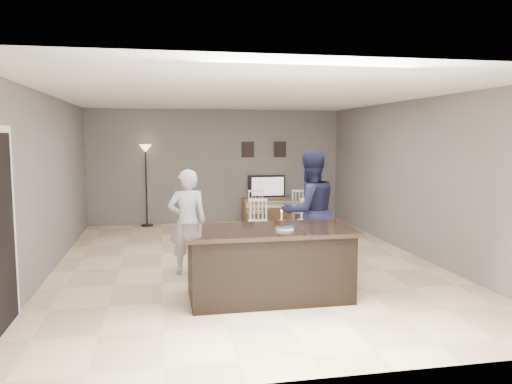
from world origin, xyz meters
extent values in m
plane|color=#DCB88D|center=(0.00, 0.00, 0.00)|extent=(8.00, 8.00, 0.00)
plane|color=slate|center=(0.00, 4.00, 1.35)|extent=(6.00, 0.00, 6.00)
plane|color=slate|center=(0.00, -4.00, 1.35)|extent=(6.00, 0.00, 6.00)
plane|color=slate|center=(-3.00, 0.00, 1.35)|extent=(0.00, 8.00, 8.00)
plane|color=slate|center=(3.00, 0.00, 1.35)|extent=(0.00, 8.00, 8.00)
plane|color=white|center=(0.00, 0.00, 2.70)|extent=(8.00, 8.00, 0.00)
cube|color=black|center=(0.00, -1.80, 0.42)|extent=(2.00, 1.00, 0.85)
cube|color=black|center=(0.00, -1.80, 0.88)|extent=(2.15, 1.10, 0.05)
cube|color=brown|center=(1.20, 3.77, 0.30)|extent=(1.20, 0.40, 0.60)
imported|color=black|center=(1.20, 3.84, 0.86)|extent=(0.91, 0.12, 0.53)
plane|color=orange|center=(1.20, 3.76, 0.87)|extent=(0.78, 0.00, 0.78)
cube|color=black|center=(0.75, 3.98, 1.75)|extent=(0.30, 0.02, 0.38)
cube|color=black|center=(1.55, 3.98, 1.75)|extent=(0.30, 0.02, 0.38)
plane|color=black|center=(-2.99, -2.30, 1.05)|extent=(0.00, 2.10, 2.10)
imported|color=silver|center=(-0.95, -0.45, 0.79)|extent=(0.60, 0.41, 1.58)
imported|color=#181935|center=(0.88, -0.69, 0.93)|extent=(1.01, 0.85, 1.86)
cylinder|color=gold|center=(0.16, -1.82, 0.90)|extent=(0.15, 0.15, 0.00)
cylinder|color=#33170D|center=(0.16, -1.82, 0.95)|extent=(0.11, 0.11, 0.10)
cylinder|color=white|center=(0.16, -1.82, 1.06)|extent=(0.02, 0.02, 0.11)
sphere|color=#FFBF4C|center=(0.16, -1.82, 1.13)|extent=(0.02, 0.02, 0.02)
cylinder|color=white|center=(0.18, -1.93, 0.91)|extent=(0.23, 0.23, 0.01)
cylinder|color=white|center=(0.18, -1.93, 0.92)|extent=(0.23, 0.23, 0.01)
cylinder|color=white|center=(0.18, -1.93, 0.93)|extent=(0.23, 0.23, 0.01)
cylinder|color=#2E4A8E|center=(0.18, -1.93, 0.93)|extent=(0.23, 0.23, 0.00)
cube|color=#A17C57|center=(1.12, 2.14, 0.65)|extent=(1.54, 1.02, 0.04)
cylinder|color=#A17C57|center=(0.43, 1.91, 0.32)|extent=(0.05, 0.05, 0.64)
cylinder|color=#A17C57|center=(1.81, 2.36, 0.32)|extent=(0.05, 0.05, 0.64)
cube|color=#3B6A55|center=(1.12, 2.14, 0.68)|extent=(1.29, 0.50, 0.01)
cube|color=white|center=(0.53, 1.59, 0.40)|extent=(0.43, 0.41, 0.04)
cylinder|color=white|center=(0.36, 1.47, 0.19)|extent=(0.03, 0.03, 0.39)
cylinder|color=white|center=(0.71, 1.71, 0.19)|extent=(0.03, 0.03, 0.39)
cube|color=white|center=(0.51, 1.43, 0.85)|extent=(0.34, 0.08, 0.04)
cube|color=white|center=(1.51, 1.44, 0.40)|extent=(0.43, 0.41, 0.04)
cylinder|color=white|center=(1.33, 1.32, 0.19)|extent=(0.03, 0.03, 0.39)
cylinder|color=white|center=(1.68, 1.56, 0.19)|extent=(0.03, 0.03, 0.39)
cube|color=white|center=(1.48, 1.28, 0.85)|extent=(0.34, 0.08, 0.04)
cube|color=white|center=(0.73, 2.83, 0.40)|extent=(0.43, 0.41, 0.04)
cylinder|color=white|center=(0.90, 2.95, 0.19)|extent=(0.03, 0.03, 0.39)
cylinder|color=white|center=(0.55, 2.71, 0.19)|extent=(0.03, 0.03, 0.39)
cube|color=white|center=(0.75, 2.99, 0.85)|extent=(0.34, 0.08, 0.04)
cube|color=white|center=(1.70, 2.68, 0.40)|extent=(0.43, 0.41, 0.04)
cylinder|color=white|center=(1.87, 2.80, 0.19)|extent=(0.03, 0.03, 0.39)
cylinder|color=white|center=(1.53, 2.56, 0.19)|extent=(0.03, 0.03, 0.39)
cube|color=white|center=(1.73, 2.84, 0.85)|extent=(0.34, 0.08, 0.04)
cylinder|color=black|center=(-1.65, 3.79, 0.02)|extent=(0.28, 0.28, 0.03)
cylinder|color=black|center=(-1.65, 3.79, 0.89)|extent=(0.04, 0.04, 1.73)
cone|color=#FAC489|center=(-1.65, 3.79, 1.79)|extent=(0.28, 0.28, 0.18)
camera|label=1|loc=(-1.34, -7.88, 2.06)|focal=35.00mm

